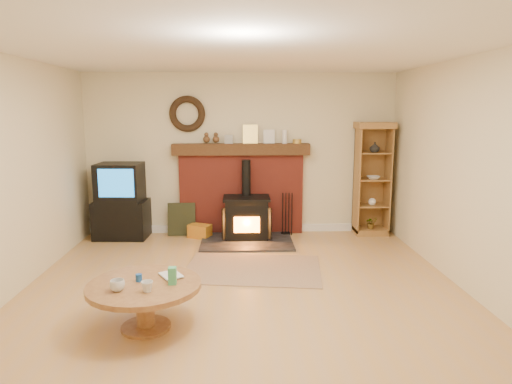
{
  "coord_description": "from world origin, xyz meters",
  "views": [
    {
      "loc": [
        -0.03,
        -4.67,
        2.01
      ],
      "look_at": [
        0.18,
        1.0,
        0.99
      ],
      "focal_mm": 32.0,
      "sensor_mm": 36.0,
      "label": 1
    }
  ],
  "objects_px": {
    "wood_stove": "(247,219)",
    "curio_cabinet": "(372,179)",
    "coffee_table": "(144,292)",
    "tv_unit": "(121,202)"
  },
  "relations": [
    {
      "from": "wood_stove",
      "to": "curio_cabinet",
      "type": "relative_size",
      "value": 0.77
    },
    {
      "from": "wood_stove",
      "to": "coffee_table",
      "type": "bearing_deg",
      "value": -108.61
    },
    {
      "from": "tv_unit",
      "to": "curio_cabinet",
      "type": "bearing_deg",
      "value": 1.2
    },
    {
      "from": "curio_cabinet",
      "to": "coffee_table",
      "type": "distance_m",
      "value": 4.46
    },
    {
      "from": "wood_stove",
      "to": "coffee_table",
      "type": "xyz_separation_m",
      "value": [
        -0.99,
        -2.94,
        0.03
      ]
    },
    {
      "from": "coffee_table",
      "to": "curio_cabinet",
      "type": "bearing_deg",
      "value": 46.78
    },
    {
      "from": "tv_unit",
      "to": "curio_cabinet",
      "type": "distance_m",
      "value": 4.04
    },
    {
      "from": "curio_cabinet",
      "to": "tv_unit",
      "type": "bearing_deg",
      "value": -178.8
    },
    {
      "from": "curio_cabinet",
      "to": "wood_stove",
      "type": "bearing_deg",
      "value": -172.09
    },
    {
      "from": "wood_stove",
      "to": "coffee_table",
      "type": "distance_m",
      "value": 3.1
    }
  ]
}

